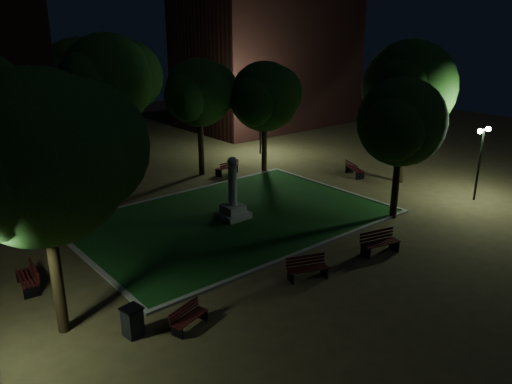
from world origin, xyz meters
TOP-DOWN VIEW (x-y plane):
  - ground at (0.00, 0.00)m, footprint 80.00×80.00m
  - lawn at (0.00, 2.00)m, footprint 15.00×10.00m
  - lawn_kerb at (0.00, 2.00)m, footprint 15.40×10.40m
  - monument at (0.00, 2.00)m, footprint 1.40×1.40m
  - building_far at (18.00, 20.00)m, footprint 16.00×10.00m
  - tree_west at (-10.02, -2.21)m, footprint 6.47×5.28m
  - tree_north_wl at (-2.95, 8.73)m, footprint 5.94×4.85m
  - tree_north_er at (3.34, 9.64)m, footprint 5.27×4.30m
  - tree_ne at (7.18, 7.78)m, footprint 5.58×4.55m
  - tree_east at (12.00, 0.21)m, footprint 6.82×5.56m
  - tree_se at (6.56, -3.10)m, footprint 5.30×4.33m
  - tree_far_north at (-2.76, 13.03)m, footprint 5.97×4.87m
  - lamppost_se at (12.27, -4.42)m, footprint 1.18×0.28m
  - lamppost_ne at (9.69, 11.28)m, footprint 1.18×0.28m
  - bench_near_left at (-1.54, -4.80)m, footprint 1.72×1.13m
  - bench_near_right at (2.52, -5.19)m, footprint 1.87×1.02m
  - bench_west_near at (-6.93, -4.66)m, footprint 1.49×0.88m
  - bench_left_side at (-10.15, 1.33)m, footprint 0.77×1.74m
  - bench_right_side at (10.58, 2.91)m, footprint 1.24×1.82m
  - bench_far_side at (4.51, 8.54)m, footprint 1.72×0.77m
  - trash_bin at (-8.52, -3.89)m, footprint 0.67×0.67m

SIDE VIEW (x-z plane):
  - ground at x=0.00m, z-range 0.00..0.00m
  - lawn at x=0.00m, z-range 0.00..0.08m
  - lawn_kerb at x=0.00m, z-range 0.00..0.12m
  - bench_west_near at x=-6.93m, z-range -0.02..0.75m
  - bench_near_left at x=-1.54m, z-range -0.03..0.87m
  - bench_far_side at x=4.51m, z-range -0.03..0.89m
  - bench_left_side at x=-10.15m, z-range -0.03..0.90m
  - bench_right_side at x=10.58m, z-range -0.03..0.92m
  - bench_near_right at x=2.52m, z-range -0.03..0.95m
  - trash_bin at x=-8.52m, z-range 0.01..1.02m
  - monument at x=0.00m, z-range -0.64..2.56m
  - lamppost_ne at x=9.69m, z-range 0.84..4.87m
  - lamppost_se at x=12.27m, z-range 0.86..5.00m
  - tree_ne at x=7.18m, z-range 1.33..8.56m
  - tree_se at x=6.56m, z-range 1.40..8.53m
  - tree_north_er at x=3.34m, z-range 1.59..9.08m
  - tree_west at x=-10.02m, z-range 1.59..10.05m
  - tree_east at x=12.00m, z-range 1.54..10.20m
  - building_far at x=18.00m, z-range 0.00..12.00m
  - tree_far_north at x=-2.76m, z-range 1.93..10.69m
  - tree_north_wl at x=-2.95m, z-range 2.11..11.20m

